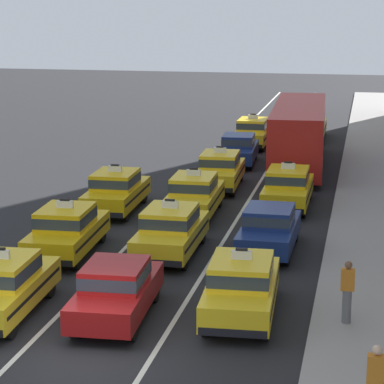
# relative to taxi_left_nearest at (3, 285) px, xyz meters

# --- Properties ---
(ground_plane) EXTENTS (160.00, 160.00, 0.00)m
(ground_plane) POSITION_rel_taxi_left_nearest_xyz_m (3.03, -2.36, -0.88)
(ground_plane) COLOR #232326
(lane_stripe_left_center) EXTENTS (0.14, 80.00, 0.01)m
(lane_stripe_left_center) POSITION_rel_taxi_left_nearest_xyz_m (1.43, 17.64, -0.87)
(lane_stripe_left_center) COLOR silver
(lane_stripe_left_center) RESTS_ON ground
(lane_stripe_center_right) EXTENTS (0.14, 80.00, 0.01)m
(lane_stripe_center_right) POSITION_rel_taxi_left_nearest_xyz_m (4.63, 17.64, -0.87)
(lane_stripe_center_right) COLOR silver
(lane_stripe_center_right) RESTS_ON ground
(sidewalk_curb) EXTENTS (4.00, 90.00, 0.15)m
(sidewalk_curb) POSITION_rel_taxi_left_nearest_xyz_m (10.23, 12.64, -0.80)
(sidewalk_curb) COLOR #9E9993
(sidewalk_curb) RESTS_ON ground
(taxi_left_nearest) EXTENTS (2.02, 4.64, 1.96)m
(taxi_left_nearest) POSITION_rel_taxi_left_nearest_xyz_m (0.00, 0.00, 0.00)
(taxi_left_nearest) COLOR black
(taxi_left_nearest) RESTS_ON ground
(taxi_left_second) EXTENTS (2.03, 4.64, 1.96)m
(taxi_left_second) POSITION_rel_taxi_left_nearest_xyz_m (-0.24, 5.65, 0.00)
(taxi_left_second) COLOR black
(taxi_left_second) RESTS_ON ground
(taxi_left_third) EXTENTS (1.94, 4.61, 1.96)m
(taxi_left_third) POSITION_rel_taxi_left_nearest_xyz_m (-0.36, 11.70, 0.00)
(taxi_left_third) COLOR black
(taxi_left_third) RESTS_ON ground
(sedan_center_nearest) EXTENTS (1.98, 4.39, 1.58)m
(sedan_center_nearest) POSITION_rel_taxi_left_nearest_xyz_m (3.08, 0.39, -0.03)
(sedan_center_nearest) COLOR black
(sedan_center_nearest) RESTS_ON ground
(taxi_center_second) EXTENTS (1.86, 4.58, 1.96)m
(taxi_center_second) POSITION_rel_taxi_left_nearest_xyz_m (3.18, 6.33, 0.00)
(taxi_center_second) COLOR black
(taxi_center_second) RESTS_ON ground
(taxi_center_third) EXTENTS (1.94, 4.61, 1.96)m
(taxi_center_third) POSITION_rel_taxi_left_nearest_xyz_m (2.88, 11.61, 0.00)
(taxi_center_third) COLOR black
(taxi_center_third) RESTS_ON ground
(taxi_center_fourth) EXTENTS (1.98, 4.62, 1.96)m
(taxi_center_fourth) POSITION_rel_taxi_left_nearest_xyz_m (3.02, 16.75, 0.00)
(taxi_center_fourth) COLOR black
(taxi_center_fourth) RESTS_ON ground
(sedan_center_fifth) EXTENTS (1.98, 4.39, 1.58)m
(sedan_center_fifth) POSITION_rel_taxi_left_nearest_xyz_m (2.97, 22.50, -0.03)
(sedan_center_fifth) COLOR black
(sedan_center_fifth) RESTS_ON ground
(taxi_center_sixth) EXTENTS (1.86, 4.58, 1.96)m
(taxi_center_sixth) POSITION_rel_taxi_left_nearest_xyz_m (2.99, 27.92, 0.00)
(taxi_center_sixth) COLOR black
(taxi_center_sixth) RESTS_ON ground
(taxi_right_nearest) EXTENTS (2.04, 4.65, 1.96)m
(taxi_right_nearest) POSITION_rel_taxi_left_nearest_xyz_m (6.34, 1.26, 0.00)
(taxi_right_nearest) COLOR black
(taxi_right_nearest) RESTS_ON ground
(sedan_right_second) EXTENTS (1.80, 4.32, 1.58)m
(sedan_right_second) POSITION_rel_taxi_left_nearest_xyz_m (6.37, 7.38, -0.03)
(sedan_right_second) COLOR black
(sedan_right_second) RESTS_ON ground
(taxi_right_third) EXTENTS (1.84, 4.57, 1.96)m
(taxi_right_third) POSITION_rel_taxi_left_nearest_xyz_m (6.38, 13.72, 0.00)
(taxi_right_third) COLOR black
(taxi_right_third) RESTS_ON ground
(bus_right_fourth) EXTENTS (3.03, 11.31, 3.22)m
(bus_right_fourth) POSITION_rel_taxi_left_nearest_xyz_m (6.09, 22.32, 0.94)
(bus_right_fourth) COLOR black
(bus_right_fourth) RESTS_ON ground
(taxi_right_fifth) EXTENTS (1.84, 4.57, 1.96)m
(taxi_right_fifth) POSITION_rel_taxi_left_nearest_xyz_m (6.04, 31.43, 0.00)
(taxi_right_fifth) COLOR black
(taxi_right_fifth) RESTS_ON ground
(pedestrian_trailing) EXTENTS (0.36, 0.24, 1.68)m
(pedestrian_trailing) POSITION_rel_taxi_left_nearest_xyz_m (9.15, 1.04, 0.12)
(pedestrian_trailing) COLOR slate
(pedestrian_trailing) RESTS_ON sidewalk_curb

